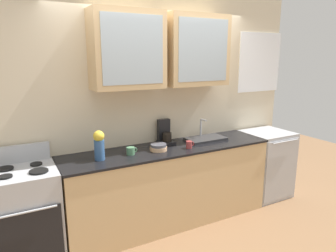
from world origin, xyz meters
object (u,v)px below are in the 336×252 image
object	(u,v)px
stove_range	(27,216)
vase	(99,145)
sink_faucet	(205,138)
dishwasher	(266,164)
cup_near_bowls	(131,151)
bowl_stack	(158,147)
cup_near_sink	(189,145)
coffee_maker	(165,134)

from	to	relation	value
stove_range	vase	size ratio (longest dim) A/B	3.62
sink_faucet	dishwasher	distance (m)	1.13
vase	cup_near_bowls	world-z (taller)	vase
bowl_stack	cup_near_sink	size ratio (longest dim) A/B	1.86
sink_faucet	dishwasher	xyz separation A→B (m)	(1.01, -0.08, -0.49)
stove_range	cup_near_sink	xyz separation A→B (m)	(1.76, -0.13, 0.50)
bowl_stack	vase	distance (m)	0.69
cup_near_sink	dishwasher	size ratio (longest dim) A/B	0.11
cup_near_sink	sink_faucet	bearing A→B (deg)	28.99
cup_near_bowls	bowl_stack	bearing A→B (deg)	-2.06
cup_near_sink	cup_near_bowls	size ratio (longest dim) A/B	0.84
bowl_stack	cup_near_bowls	size ratio (longest dim) A/B	1.57
stove_range	sink_faucet	world-z (taller)	sink_faucet
bowl_stack	coffee_maker	distance (m)	0.32
vase	cup_near_sink	xyz separation A→B (m)	(1.02, -0.09, -0.12)
bowl_stack	dishwasher	xyz separation A→B (m)	(1.74, 0.03, -0.51)
sink_faucet	bowl_stack	size ratio (longest dim) A/B	2.63
sink_faucet	bowl_stack	world-z (taller)	sink_faucet
vase	dishwasher	distance (m)	2.49
sink_faucet	cup_near_sink	bearing A→B (deg)	-151.01
sink_faucet	cup_near_sink	distance (m)	0.43
bowl_stack	cup_near_sink	xyz separation A→B (m)	(0.35, -0.09, 0.01)
sink_faucet	cup_near_bowls	size ratio (longest dim) A/B	4.11
cup_near_bowls	cup_near_sink	bearing A→B (deg)	-8.66
cup_near_bowls	coffee_maker	distance (m)	0.59
vase	coffee_maker	xyz separation A→B (m)	(0.88, 0.23, -0.05)
stove_range	coffee_maker	size ratio (longest dim) A/B	3.86
cup_near_bowls	coffee_maker	bearing A→B (deg)	22.60
vase	dishwasher	xyz separation A→B (m)	(2.41, 0.03, -0.63)
stove_range	sink_faucet	xyz separation A→B (m)	(2.13, 0.08, 0.48)
cup_near_sink	cup_near_bowls	distance (m)	0.69
dishwasher	coffee_maker	world-z (taller)	coffee_maker
coffee_maker	cup_near_sink	bearing A→B (deg)	-66.88
vase	cup_near_sink	distance (m)	1.04
stove_range	sink_faucet	size ratio (longest dim) A/B	2.21
vase	coffee_maker	world-z (taller)	vase
vase	cup_near_bowls	size ratio (longest dim) A/B	2.51
stove_range	bowl_stack	bearing A→B (deg)	-1.57
bowl_stack	vase	size ratio (longest dim) A/B	0.62
stove_range	bowl_stack	size ratio (longest dim) A/B	5.81
vase	coffee_maker	distance (m)	0.92
stove_range	dishwasher	bearing A→B (deg)	-0.08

